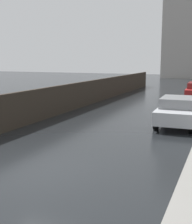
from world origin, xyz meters
name	(u,v)px	position (x,y,z in m)	size (l,w,h in m)	color
ground	(37,173)	(0.00, 0.00, 0.00)	(120.00, 120.00, 0.00)	black
car_silver_mid_road	(178,110)	(2.82, 8.51, 0.76)	(1.97, 4.65, 1.45)	#B2B5BA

